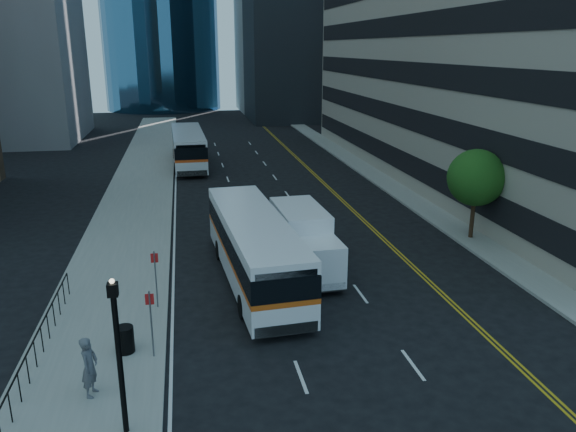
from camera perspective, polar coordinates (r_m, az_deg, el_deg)
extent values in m
plane|color=black|center=(23.82, 7.69, -9.90)|extent=(160.00, 160.00, 0.00)
cube|color=gray|center=(46.50, -14.67, 3.09)|extent=(5.00, 90.00, 0.15)
cube|color=gray|center=(49.03, 8.71, 4.14)|extent=(2.00, 90.00, 0.15)
cube|color=#9E9384|center=(53.72, 27.22, 17.01)|extent=(30.00, 50.00, 25.00)
cylinder|color=#332114|center=(33.69, 18.20, -0.26)|extent=(0.24, 0.24, 2.20)
sphere|color=#1F4614|center=(33.10, 18.57, 3.71)|extent=(3.20, 3.20, 3.20)
cylinder|color=black|center=(16.57, -16.69, -14.39)|extent=(0.16, 0.16, 4.20)
cube|color=black|center=(15.55, -17.39, -7.15)|extent=(0.28, 0.28, 0.36)
cube|color=white|center=(26.51, -3.45, -4.76)|extent=(3.50, 12.34, 1.12)
cube|color=#DC5514|center=(26.28, -3.47, -3.42)|extent=(3.52, 12.36, 0.22)
cube|color=black|center=(26.09, -3.49, -2.27)|extent=(3.52, 12.36, 0.91)
cube|color=white|center=(25.85, -3.52, -0.68)|extent=(3.50, 12.34, 0.51)
cylinder|color=black|center=(23.18, -4.58, -9.18)|extent=(0.38, 1.03, 1.02)
cylinder|color=black|center=(23.66, 1.21, -8.56)|extent=(0.38, 1.03, 1.02)
cylinder|color=black|center=(29.48, -6.97, -3.44)|extent=(0.38, 1.03, 1.02)
cylinder|color=black|center=(29.86, -2.40, -3.06)|extent=(0.38, 1.03, 1.02)
cube|color=silver|center=(53.46, -10.06, 6.06)|extent=(3.06, 12.56, 1.15)
cube|color=#DC4714|center=(53.34, -10.10, 6.78)|extent=(3.08, 12.59, 0.23)
cube|color=black|center=(53.25, -10.13, 7.38)|extent=(3.08, 12.59, 0.94)
cube|color=silver|center=(53.13, -10.17, 8.21)|extent=(3.06, 12.56, 0.52)
cylinder|color=black|center=(49.83, -11.27, 4.74)|extent=(0.34, 1.05, 1.04)
cylinder|color=black|center=(49.92, -8.43, 4.90)|extent=(0.34, 1.05, 1.04)
cylinder|color=black|center=(56.78, -11.44, 6.18)|extent=(0.34, 1.05, 1.04)
cylinder|color=black|center=(56.86, -8.94, 6.32)|extent=(0.34, 1.05, 1.04)
cube|color=white|center=(25.37, 2.98, -4.77)|extent=(2.28, 2.11, 1.92)
cube|color=black|center=(24.47, 3.56, -4.70)|extent=(1.99, 0.15, 1.00)
cube|color=white|center=(28.08, 1.20, -1.41)|extent=(2.39, 4.48, 2.37)
cube|color=black|center=(27.64, 1.70, -4.74)|extent=(1.86, 6.09, 0.23)
cylinder|color=black|center=(25.31, 0.93, -6.98)|extent=(0.30, 0.89, 0.88)
cylinder|color=black|center=(25.82, 5.16, -6.55)|extent=(0.30, 0.89, 0.88)
cylinder|color=black|center=(29.44, -1.23, -3.49)|extent=(0.30, 0.89, 0.88)
cylinder|color=black|center=(29.88, 2.44, -3.20)|extent=(0.30, 0.89, 0.88)
cylinder|color=black|center=(21.29, -16.23, -11.95)|extent=(0.68, 0.68, 0.98)
imported|color=#515258|center=(19.01, -19.52, -14.24)|extent=(0.64, 0.82, 1.98)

